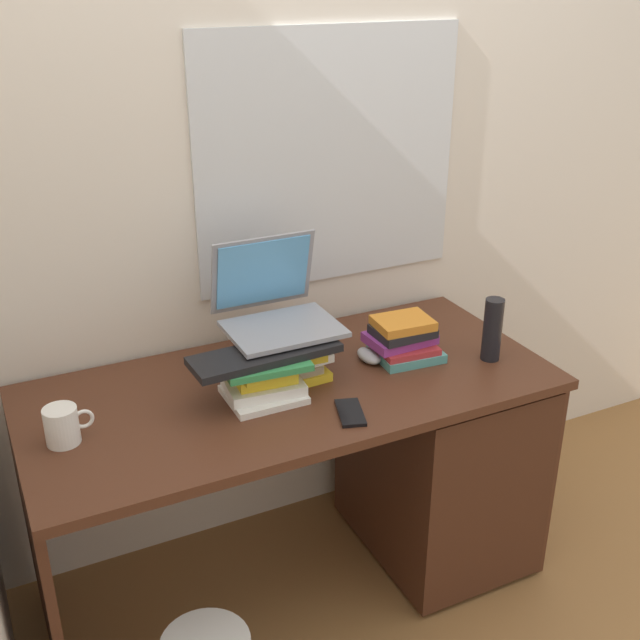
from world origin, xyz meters
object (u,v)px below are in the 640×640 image
Objects in this scene: desk at (407,452)px; laptop at (274,305)px; book_stack_tall at (283,354)px; book_stack_keyboard_riser at (264,377)px; book_stack_side at (403,339)px; water_bottle at (492,330)px; cell_phone at (350,413)px; mug at (62,425)px; keyboard at (265,354)px; computer_mouse at (369,356)px.

laptop is (-0.40, 0.14, 0.54)m from desk.
book_stack_keyboard_riser is at bearing -139.30° from book_stack_tall.
book_stack_side is at bearing 4.09° from book_stack_keyboard_riser.
water_bottle is 1.46× the size of cell_phone.
keyboard is at bearing -0.68° from mug.
computer_mouse is 0.76× the size of cell_phone.
computer_mouse reaches higher than desk.
keyboard is (-0.49, -0.01, 0.47)m from desk.
book_stack_side is 0.48m from keyboard.
laptop is at bearing 162.55° from computer_mouse.
water_bottle is (0.22, -0.10, 0.44)m from desk.
keyboard is at bearing -179.40° from desk.
book_stack_tall is 1.86× the size of cell_phone.
book_stack_keyboard_riser is 0.07m from keyboard.
cell_phone is at bearing -128.41° from computer_mouse.
desk is at bearing 156.14° from water_bottle.
keyboard reaches higher than mug.
laptop reaches higher than mug.
book_stack_keyboard_riser is 0.78× the size of laptop.
water_bottle is at bearing -4.50° from mug.
mug is at bearing -178.40° from book_stack_side.
laptop is (-0.38, 0.11, 0.15)m from book_stack_side.
computer_mouse is 0.92m from mug.
laptop is 2.54× the size of mug.
computer_mouse is 0.38m from water_bottle.
cell_phone is at bearing -48.60° from book_stack_keyboard_riser.
water_bottle is at bearing -23.86° from desk.
keyboard is at bearing -171.04° from computer_mouse.
book_stack_keyboard_riser is at bearing -0.57° from mug.
book_stack_tall is at bearing 40.12° from keyboard.
book_stack_side is 1.79× the size of mug.
keyboard is 3.09× the size of cell_phone.
desk is 0.40m from book_stack_side.
book_stack_tall is 0.38m from book_stack_side.
water_bottle is at bearing -7.50° from book_stack_keyboard_riser.
cell_phone is (0.72, -0.20, -0.04)m from mug.
water_bottle reaches higher than book_stack_tall.
book_stack_side is at bearing 1.60° from mug.
book_stack_tall is at bearing 40.70° from book_stack_keyboard_riser.
book_stack_keyboard_riser is at bearing -123.12° from laptop.
laptop is 0.19m from keyboard.
book_stack_side is 0.12m from computer_mouse.
laptop is 0.76× the size of keyboard.
laptop reaches higher than cell_phone.
book_stack_tall is at bearing 168.91° from desk.
mug is at bearing -167.88° from laptop.
laptop is at bearing 12.12° from mug.
water_bottle reaches higher than book_stack_keyboard_riser.
book_stack_tall is at bearing 174.74° from computer_mouse.
laptop is at bearing 56.01° from keyboard.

